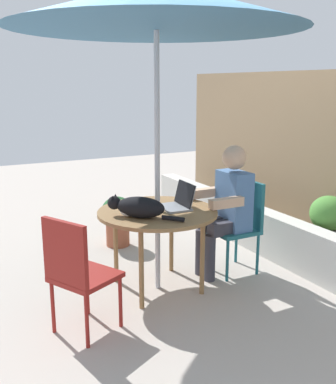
{
  "coord_description": "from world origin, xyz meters",
  "views": [
    {
      "loc": [
        3.33,
        -1.62,
        1.75
      ],
      "look_at": [
        0.0,
        0.1,
        0.85
      ],
      "focal_mm": 42.51,
      "sensor_mm": 36.0,
      "label": 1
    }
  ],
  "objects": [
    {
      "name": "ground_plane",
      "position": [
        0.0,
        0.0,
        0.0
      ],
      "size": [
        14.0,
        14.0,
        0.0
      ],
      "primitive_type": "plane",
      "color": "#ADA399"
    },
    {
      "name": "fence_back",
      "position": [
        0.0,
        2.06,
        0.94
      ],
      "size": [
        5.55,
        0.08,
        1.89
      ],
      "primitive_type": "cube",
      "color": "#937756",
      "rests_on": "ground"
    },
    {
      "name": "planter_wall_low",
      "position": [
        0.0,
        1.38,
        0.23
      ],
      "size": [
        4.99,
        0.2,
        0.46
      ],
      "primitive_type": "cube",
      "color": "beige",
      "rests_on": "ground"
    },
    {
      "name": "patio_table",
      "position": [
        0.0,
        0.0,
        0.65
      ],
      "size": [
        1.02,
        1.02,
        0.7
      ],
      "color": "olive",
      "rests_on": "ground"
    },
    {
      "name": "patio_umbrella",
      "position": [
        0.0,
        0.0,
        2.32
      ],
      "size": [
        2.33,
        2.33,
        2.5
      ],
      "color": "#B7B7BC",
      "rests_on": "ground"
    },
    {
      "name": "chair_occupied",
      "position": [
        0.0,
        0.87,
        0.51
      ],
      "size": [
        0.4,
        0.4,
        0.87
      ],
      "color": "#1E606B",
      "rests_on": "ground"
    },
    {
      "name": "chair_empty",
      "position": [
        0.43,
        -0.84,
        0.51
      ],
      "size": [
        0.54,
        0.54,
        0.87
      ],
      "color": "maroon",
      "rests_on": "ground"
    },
    {
      "name": "person_seated",
      "position": [
        0.0,
        0.71,
        0.68
      ],
      "size": [
        0.48,
        0.48,
        1.21
      ],
      "color": "#4C72A5",
      "rests_on": "ground"
    },
    {
      "name": "laptop",
      "position": [
        -0.0,
        0.21,
        0.77
      ],
      "size": [
        0.31,
        0.26,
        0.21
      ],
      "color": "gray",
      "rests_on": "patio_table"
    },
    {
      "name": "cat",
      "position": [
        0.11,
        -0.23,
        0.79
      ],
      "size": [
        0.51,
        0.48,
        0.17
      ],
      "color": "black",
      "rests_on": "patio_table"
    },
    {
      "name": "potted_plant_near_fence",
      "position": [
        -1.17,
        0.08,
        0.31
      ],
      "size": [
        0.34,
        0.34,
        0.55
      ],
      "color": "#9E5138",
      "rests_on": "ground"
    },
    {
      "name": "potted_plant_corner",
      "position": [
        0.31,
        1.68,
        0.42
      ],
      "size": [
        0.36,
        0.36,
        0.71
      ],
      "color": "#595654",
      "rests_on": "ground"
    }
  ]
}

